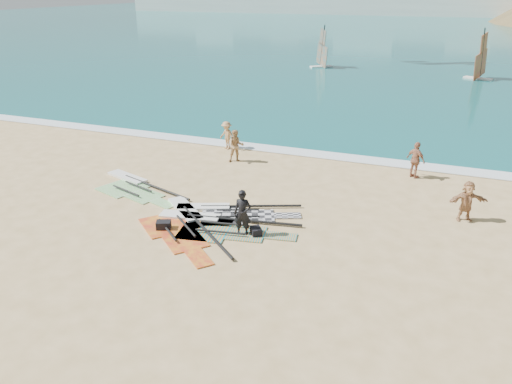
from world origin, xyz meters
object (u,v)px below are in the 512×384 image
(rig_grey, at_px, (227,212))
(rig_red, at_px, (184,223))
(rig_green, at_px, (134,186))
(rig_orange, at_px, (214,224))
(gear_bag_far, at_px, (256,231))
(beachgoer_back, at_px, (416,160))
(gear_bag_near, at_px, (164,225))
(person_wetsuit, at_px, (243,213))
(beachgoer_left, at_px, (236,146))
(beachgoer_right, at_px, (467,201))
(beachgoer_mid, at_px, (227,135))

(rig_grey, relative_size, rig_red, 1.04)
(rig_green, bearing_deg, rig_orange, -4.91)
(gear_bag_far, bearing_deg, beachgoer_back, 59.47)
(rig_green, relative_size, rig_orange, 0.92)
(rig_green, distance_m, gear_bag_near, 4.78)
(person_wetsuit, height_order, beachgoer_left, person_wetsuit)
(rig_red, height_order, beachgoer_back, beachgoer_back)
(beachgoer_back, height_order, beachgoer_right, beachgoer_back)
(rig_grey, relative_size, rig_orange, 0.90)
(rig_orange, bearing_deg, person_wetsuit, -23.92)
(rig_grey, height_order, gear_bag_near, gear_bag_near)
(rig_grey, distance_m, rig_orange, 1.23)
(rig_green, height_order, beachgoer_mid, beachgoer_mid)
(rig_red, height_order, beachgoer_mid, beachgoer_mid)
(rig_grey, height_order, beachgoer_mid, beachgoer_mid)
(rig_green, bearing_deg, gear_bag_near, -23.76)
(rig_grey, distance_m, beachgoer_right, 9.28)
(rig_grey, relative_size, gear_bag_far, 10.23)
(rig_grey, distance_m, beachgoer_left, 6.32)
(rig_red, bearing_deg, rig_grey, 95.27)
(gear_bag_near, bearing_deg, person_wetsuit, 12.39)
(gear_bag_far, distance_m, beachgoer_right, 8.21)
(gear_bag_near, distance_m, beachgoer_mid, 10.10)
(rig_orange, height_order, beachgoer_left, beachgoer_left)
(rig_red, xyz_separation_m, beachgoer_left, (-1.01, 7.44, 0.79))
(rig_red, xyz_separation_m, beachgoer_right, (9.97, 4.27, 0.75))
(rig_grey, height_order, rig_red, rig_red)
(gear_bag_near, height_order, person_wetsuit, person_wetsuit)
(beachgoer_left, distance_m, beachgoer_right, 11.43)
(beachgoer_left, xyz_separation_m, beachgoer_right, (10.99, -3.17, -0.04))
(gear_bag_far, height_order, beachgoer_back, beachgoer_back)
(rig_grey, relative_size, person_wetsuit, 2.94)
(rig_grey, distance_m, person_wetsuit, 2.20)
(rig_grey, relative_size, beachgoer_mid, 3.29)
(rig_orange, bearing_deg, beachgoer_mid, 101.59)
(beachgoer_right, bearing_deg, rig_red, 178.69)
(beachgoer_left, bearing_deg, beachgoer_right, -45.81)
(gear_bag_far, relative_size, beachgoer_mid, 0.32)
(rig_green, xyz_separation_m, beachgoer_right, (13.96, 1.69, 0.75))
(rig_red, bearing_deg, beachgoer_right, 64.61)
(rig_orange, distance_m, beachgoer_right, 9.72)
(gear_bag_far, relative_size, beachgoer_back, 0.29)
(gear_bag_near, height_order, beachgoer_left, beachgoer_left)
(beachgoer_back, bearing_deg, rig_red, 82.98)
(rig_grey, relative_size, beachgoer_back, 2.94)
(beachgoer_right, bearing_deg, beachgoer_left, 139.41)
(beachgoer_left, bearing_deg, gear_bag_far, -91.48)
(rig_red, xyz_separation_m, gear_bag_near, (-0.48, -0.66, 0.12))
(rig_red, distance_m, beachgoer_mid, 9.57)
(rig_grey, bearing_deg, rig_green, 146.33)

